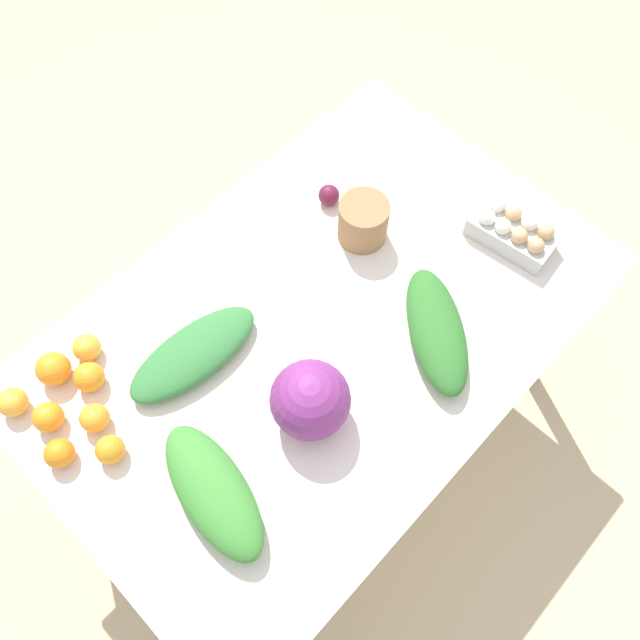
# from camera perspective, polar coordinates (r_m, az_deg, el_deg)

# --- Properties ---
(ground_plane) EXTENTS (8.00, 8.00, 0.00)m
(ground_plane) POSITION_cam_1_polar(r_m,az_deg,el_deg) (2.29, -0.00, -8.97)
(ground_plane) COLOR #C6B289
(dining_table) EXTENTS (1.48, 0.97, 0.77)m
(dining_table) POSITION_cam_1_polar(r_m,az_deg,el_deg) (1.66, -0.00, -1.73)
(dining_table) COLOR silver
(dining_table) RESTS_ON ground_plane
(cabbage_purple) EXTENTS (0.18, 0.18, 0.18)m
(cabbage_purple) POSITION_cam_1_polar(r_m,az_deg,el_deg) (1.41, -0.90, -7.30)
(cabbage_purple) COLOR #7A2D75
(cabbage_purple) RESTS_ON dining_table
(egg_carton) EXTENTS (0.14, 0.24, 0.09)m
(egg_carton) POSITION_cam_1_polar(r_m,az_deg,el_deg) (1.76, 17.25, 7.74)
(egg_carton) COLOR #B7B7B2
(egg_carton) RESTS_ON dining_table
(paper_bag) EXTENTS (0.13, 0.13, 0.13)m
(paper_bag) POSITION_cam_1_polar(r_m,az_deg,el_deg) (1.68, 3.96, 9.00)
(paper_bag) COLOR #997047
(paper_bag) RESTS_ON dining_table
(greens_bunch_dandelion) EXTENTS (0.37, 0.18, 0.06)m
(greens_bunch_dandelion) POSITION_cam_1_polar(r_m,az_deg,el_deg) (1.54, -11.49, -3.04)
(greens_bunch_dandelion) COLOR #337538
(greens_bunch_dandelion) RESTS_ON dining_table
(greens_bunch_scallion) EXTENTS (0.32, 0.36, 0.09)m
(greens_bunch_scallion) POSITION_cam_1_polar(r_m,az_deg,el_deg) (1.55, 10.61, -0.94)
(greens_bunch_scallion) COLOR #2D6B28
(greens_bunch_scallion) RESTS_ON dining_table
(greens_bunch_beet_tops) EXTENTS (0.21, 0.36, 0.10)m
(greens_bunch_beet_tops) POSITION_cam_1_polar(r_m,az_deg,el_deg) (1.41, -9.73, -15.19)
(greens_bunch_beet_tops) COLOR #3D8433
(greens_bunch_beet_tops) RESTS_ON dining_table
(beet_root) EXTENTS (0.06, 0.06, 0.06)m
(beet_root) POSITION_cam_1_polar(r_m,az_deg,el_deg) (1.77, 0.82, 11.35)
(beet_root) COLOR #5B1933
(beet_root) RESTS_ON dining_table
(orange_0) EXTENTS (0.07, 0.07, 0.07)m
(orange_0) POSITION_cam_1_polar(r_m,az_deg,el_deg) (1.58, -23.60, -8.14)
(orange_0) COLOR orange
(orange_0) RESTS_ON dining_table
(orange_1) EXTENTS (0.08, 0.08, 0.08)m
(orange_1) POSITION_cam_1_polar(r_m,az_deg,el_deg) (1.62, -23.20, -4.13)
(orange_1) COLOR orange
(orange_1) RESTS_ON dining_table
(orange_2) EXTENTS (0.07, 0.07, 0.07)m
(orange_2) POSITION_cam_1_polar(r_m,az_deg,el_deg) (1.54, -19.91, -8.42)
(orange_2) COLOR orange
(orange_2) RESTS_ON dining_table
(orange_3) EXTENTS (0.07, 0.07, 0.07)m
(orange_3) POSITION_cam_1_polar(r_m,az_deg,el_deg) (1.62, -20.55, -2.38)
(orange_3) COLOR #F9A833
(orange_3) RESTS_ON dining_table
(orange_4) EXTENTS (0.07, 0.07, 0.07)m
(orange_4) POSITION_cam_1_polar(r_m,az_deg,el_deg) (1.51, -18.63, -11.17)
(orange_4) COLOR orange
(orange_4) RESTS_ON dining_table
(orange_5) EXTENTS (0.07, 0.07, 0.07)m
(orange_5) POSITION_cam_1_polar(r_m,az_deg,el_deg) (1.54, -22.73, -11.18)
(orange_5) COLOR orange
(orange_5) RESTS_ON dining_table
(orange_6) EXTENTS (0.07, 0.07, 0.07)m
(orange_6) POSITION_cam_1_polar(r_m,az_deg,el_deg) (1.63, -26.29, -6.76)
(orange_6) COLOR #F9A833
(orange_6) RESTS_ON dining_table
(orange_7) EXTENTS (0.07, 0.07, 0.07)m
(orange_7) POSITION_cam_1_polar(r_m,az_deg,el_deg) (1.58, -20.36, -4.92)
(orange_7) COLOR orange
(orange_7) RESTS_ON dining_table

